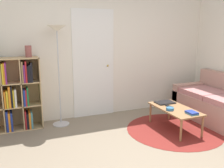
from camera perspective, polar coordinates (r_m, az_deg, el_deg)
wall_back at (r=4.92m, az=-2.92°, el=7.59°), size 7.74×0.11×2.60m
rug at (r=4.51m, az=14.01°, el=-10.08°), size 1.63×1.63×0.01m
bookshelf at (r=4.54m, az=-22.29°, el=-2.46°), size 0.93×0.34×1.24m
floor_lamp at (r=4.40m, az=-12.38°, el=9.34°), size 0.33×0.33×1.77m
couch at (r=5.13m, az=23.86°, el=-4.60°), size 0.87×1.75×0.86m
coffee_table at (r=4.43m, az=14.19°, el=-5.82°), size 0.50×0.99×0.38m
laptop at (r=4.67m, az=11.99°, el=-4.15°), size 0.34×0.23×0.02m
bowl at (r=4.28m, az=13.11°, el=-5.56°), size 0.13×0.13×0.05m
book_stack_on_table at (r=4.18m, az=17.77°, el=-6.29°), size 0.14×0.19×0.04m
remote at (r=4.46m, az=12.91°, el=-4.99°), size 0.06×0.17×0.02m
vase_on_shelf at (r=4.44m, az=-18.57°, el=7.09°), size 0.11×0.11×0.19m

